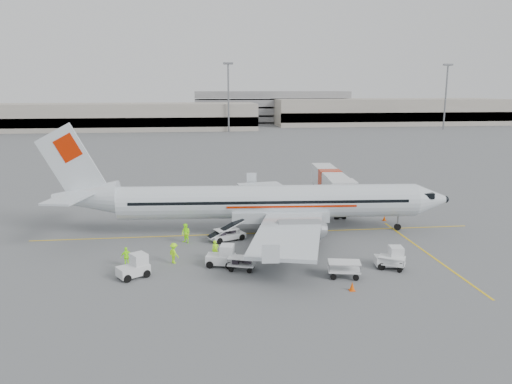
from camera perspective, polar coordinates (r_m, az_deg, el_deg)
ground at (r=50.14m, az=0.28°, el=-4.72°), size 360.00×360.00×0.00m
stripe_lead at (r=50.14m, az=0.28°, el=-4.72°), size 44.00×0.20×0.01m
stripe_cross at (r=46.69m, az=19.01°, el=-6.65°), size 0.20×20.00×0.01m
terminal_west at (r=181.16m, az=-17.91°, el=8.17°), size 110.00×22.00×9.00m
terminal_east at (r=207.35m, az=14.78°, el=8.88°), size 90.00×26.00×10.00m
parking_garage at (r=210.11m, az=1.60°, el=9.83°), size 62.00×24.00×14.00m
treeline at (r=223.05m, az=-5.43°, el=8.87°), size 300.00×3.00×6.00m
mast_center at (r=166.08m, az=-3.17°, el=10.68°), size 3.20×1.20×22.00m
mast_east at (r=186.72m, az=20.85°, el=10.06°), size 3.20×1.20×22.00m
aircraft at (r=49.24m, az=1.50°, el=1.42°), size 41.09×33.22×10.78m
jet_bridge at (r=61.54m, az=8.41°, el=0.42°), size 4.37×17.26×4.48m
belt_loader at (r=47.60m, az=-3.26°, el=-4.16°), size 4.67×3.26×2.37m
tug_fore at (r=42.05m, az=15.00°, el=-7.19°), size 2.40×1.57×1.74m
tug_mid at (r=41.03m, az=-4.06°, el=-7.24°), size 2.55×1.82×1.79m
tug_aft at (r=39.67m, az=-13.89°, el=-8.24°), size 2.68×2.38×1.80m
cart_loaded_a at (r=47.77m, az=-3.40°, el=-4.87°), size 2.53×2.07×1.14m
cart_loaded_b at (r=40.12m, az=-1.64°, el=-8.18°), size 2.41×1.86×1.11m
cart_empty_a at (r=39.26m, az=10.03°, el=-8.70°), size 2.67×1.89×1.27m
cart_empty_b at (r=41.76m, az=15.24°, el=-7.83°), size 2.37×2.07×1.06m
cone_nose at (r=56.51m, az=14.46°, el=-2.87°), size 0.38×0.38×0.62m
cone_port at (r=65.15m, az=-3.58°, el=-0.60°), size 0.35×0.35×0.58m
cone_stbd at (r=37.02m, az=10.94°, el=-10.52°), size 0.41×0.41×0.67m
crew_a at (r=42.64m, az=-4.67°, el=-6.60°), size 0.65×0.47×1.66m
crew_b at (r=47.23m, az=-8.02°, el=-4.71°), size 1.14×1.13×1.86m
crew_c at (r=42.12m, az=-9.36°, el=-6.90°), size 1.19×1.28×1.74m
crew_d at (r=42.30m, az=-14.58°, el=-7.15°), size 1.01×0.68×1.60m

